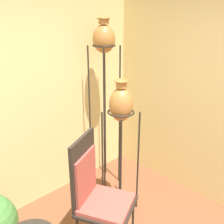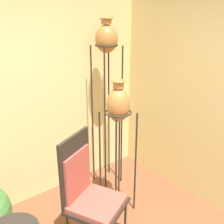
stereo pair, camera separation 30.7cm
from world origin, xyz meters
The scene contains 3 objects.
vase_stand_tall centered at (1.27, 1.63, 1.85)m, with size 0.29×0.29×2.18m.
vase_stand_medium centered at (1.02, 1.11, 1.28)m, with size 0.31×0.31×1.59m.
chair centered at (0.46, 0.89, 0.64)m, with size 0.65×0.65×1.19m.
Camera 1 is at (-0.89, -0.68, 2.20)m, focal length 42.00 mm.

